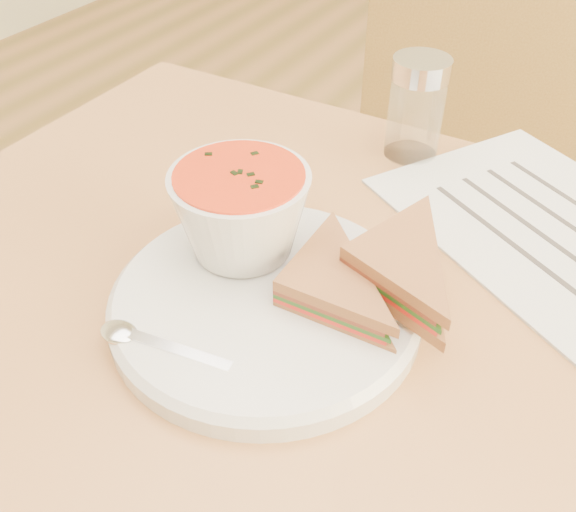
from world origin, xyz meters
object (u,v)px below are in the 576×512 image
Objects in this scene: chair_far at (455,206)px; soup_bowl at (241,217)px; condiment_shaker at (416,108)px; plate at (266,304)px.

chair_far is 7.90× the size of soup_bowl.
condiment_shaker is at bearing 78.21° from soup_bowl.
chair_far is 0.68m from soup_bowl.
chair_far is 3.62× the size of plate.
condiment_shaker is (0.01, 0.30, 0.05)m from plate.
chair_far reaches higher than condiment_shaker.
soup_bowl is at bearing 140.90° from plate.
plate is at bearing -39.10° from soup_bowl.
soup_bowl reaches higher than plate.
chair_far is 0.69m from plate.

